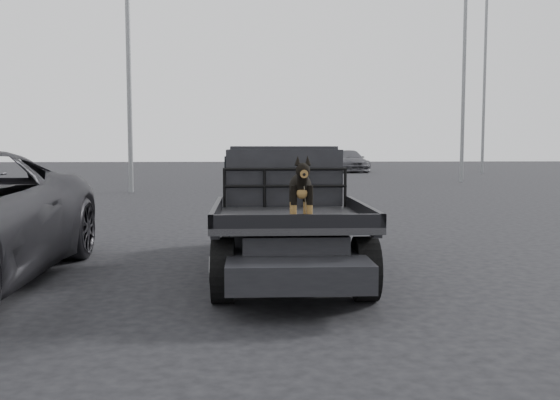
{
  "coord_description": "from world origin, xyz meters",
  "views": [
    {
      "loc": [
        -0.34,
        -6.44,
        1.83
      ],
      "look_at": [
        -0.03,
        -0.16,
        1.27
      ],
      "focal_mm": 40.0,
      "sensor_mm": 36.0,
      "label": 1
    }
  ],
  "objects_px": {
    "distant_car_b": "(348,161)",
    "floodlight_mid": "(465,22)",
    "dog": "(301,191)",
    "flatbed_ute": "(286,240)",
    "floodlight_far": "(486,32)"
  },
  "relations": [
    {
      "from": "distant_car_b",
      "to": "floodlight_mid",
      "type": "bearing_deg",
      "value": -77.64
    },
    {
      "from": "distant_car_b",
      "to": "dog",
      "type": "bearing_deg",
      "value": -106.23
    },
    {
      "from": "flatbed_ute",
      "to": "distant_car_b",
      "type": "xyz_separation_m",
      "value": [
        6.12,
        32.8,
        0.26
      ]
    },
    {
      "from": "distant_car_b",
      "to": "floodlight_mid",
      "type": "distance_m",
      "value": 13.89
    },
    {
      "from": "floodlight_far",
      "to": "flatbed_ute",
      "type": "bearing_deg",
      "value": -115.47
    },
    {
      "from": "floodlight_mid",
      "to": "floodlight_far",
      "type": "distance_m",
      "value": 9.29
    },
    {
      "from": "distant_car_b",
      "to": "floodlight_far",
      "type": "distance_m",
      "value": 11.74
    },
    {
      "from": "dog",
      "to": "flatbed_ute",
      "type": "bearing_deg",
      "value": 92.33
    },
    {
      "from": "dog",
      "to": "distant_car_b",
      "type": "bearing_deg",
      "value": 80.05
    },
    {
      "from": "flatbed_ute",
      "to": "floodlight_mid",
      "type": "relative_size",
      "value": 0.38
    },
    {
      "from": "dog",
      "to": "floodlight_far",
      "type": "xyz_separation_m",
      "value": [
        14.06,
        31.33,
        7.42
      ]
    },
    {
      "from": "dog",
      "to": "floodlight_mid",
      "type": "bearing_deg",
      "value": 66.82
    },
    {
      "from": "flatbed_ute",
      "to": "distant_car_b",
      "type": "height_order",
      "value": "distant_car_b"
    },
    {
      "from": "dog",
      "to": "floodlight_mid",
      "type": "distance_m",
      "value": 25.93
    },
    {
      "from": "dog",
      "to": "floodlight_mid",
      "type": "height_order",
      "value": "floodlight_mid"
    }
  ]
}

